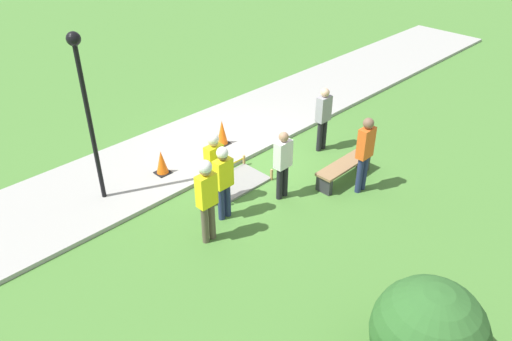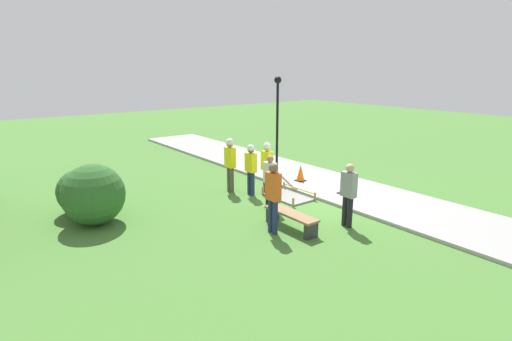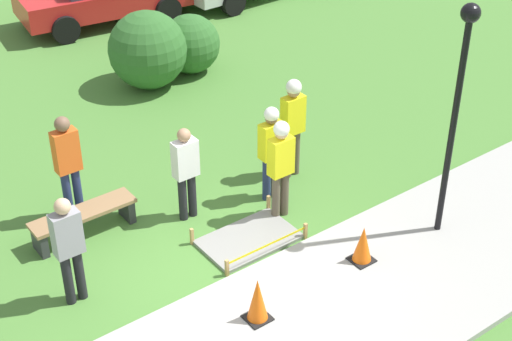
% 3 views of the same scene
% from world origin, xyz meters
% --- Properties ---
extents(ground_plane, '(60.00, 60.00, 0.00)m').
position_xyz_m(ground_plane, '(0.00, 0.00, 0.00)').
color(ground_plane, '#477A33').
extents(sidewalk, '(28.00, 2.97, 0.10)m').
position_xyz_m(sidewalk, '(0.00, -1.48, 0.05)').
color(sidewalk, '#9E9E99').
rests_on(sidewalk, ground_plane).
extents(wet_concrete_patch, '(1.56, 1.00, 0.29)m').
position_xyz_m(wet_concrete_patch, '(0.92, 0.60, 0.03)').
color(wet_concrete_patch, gray).
rests_on(wet_concrete_patch, ground_plane).
extents(traffic_cone_near_patch, '(0.34, 0.34, 0.69)m').
position_xyz_m(traffic_cone_near_patch, '(-0.08, -0.97, 0.44)').
color(traffic_cone_near_patch, black).
rests_on(traffic_cone_near_patch, sidewalk).
extents(traffic_cone_far_patch, '(0.34, 0.34, 0.61)m').
position_xyz_m(traffic_cone_far_patch, '(1.93, -0.90, 0.40)').
color(traffic_cone_far_patch, black).
rests_on(traffic_cone_far_patch, sidewalk).
extents(park_bench, '(1.70, 0.44, 0.46)m').
position_xyz_m(park_bench, '(-1.07, 2.30, 0.32)').
color(park_bench, '#2D2D33').
rests_on(park_bench, ground_plane).
extents(worker_supervisor, '(0.40, 0.25, 1.73)m').
position_xyz_m(worker_supervisor, '(1.95, 1.37, 1.02)').
color(worker_supervisor, navy).
rests_on(worker_supervisor, ground_plane).
extents(worker_assistant, '(0.40, 0.27, 1.87)m').
position_xyz_m(worker_assistant, '(2.68, 1.71, 1.13)').
color(worker_assistant, brown).
rests_on(worker_assistant, ground_plane).
extents(worker_trainee, '(0.40, 0.26, 1.77)m').
position_xyz_m(worker_trainee, '(1.74, 0.85, 1.05)').
color(worker_trainee, brown).
rests_on(worker_trainee, ground_plane).
extents(bystander_in_orange_shirt, '(0.40, 0.24, 1.86)m').
position_xyz_m(bystander_in_orange_shirt, '(-0.97, 2.85, 1.07)').
color(bystander_in_orange_shirt, navy).
rests_on(bystander_in_orange_shirt, ground_plane).
extents(bystander_in_gray_shirt, '(0.40, 0.22, 1.66)m').
position_xyz_m(bystander_in_gray_shirt, '(0.51, 1.73, 0.94)').
color(bystander_in_gray_shirt, black).
rests_on(bystander_in_gray_shirt, ground_plane).
extents(bystander_in_white_shirt, '(0.40, 0.23, 1.74)m').
position_xyz_m(bystander_in_white_shirt, '(-1.86, 0.98, 0.99)').
color(bystander_in_white_shirt, black).
rests_on(bystander_in_white_shirt, ground_plane).
extents(lamppost_near, '(0.28, 0.28, 3.75)m').
position_xyz_m(lamppost_near, '(3.45, -1.03, 2.57)').
color(lamppost_near, black).
rests_on(lamppost_near, sidewalk).
extents(shrub_rounded_near, '(1.67, 1.67, 1.67)m').
position_xyz_m(shrub_rounded_near, '(2.46, 6.31, 0.84)').
color(shrub_rounded_near, '#2D6028').
rests_on(shrub_rounded_near, ground_plane).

